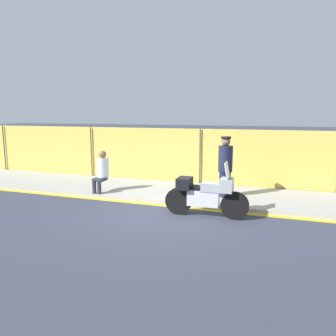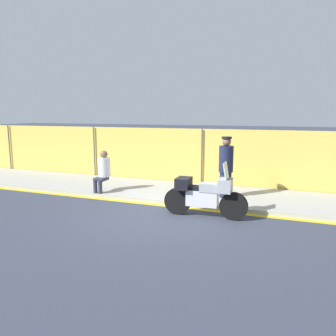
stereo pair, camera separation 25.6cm
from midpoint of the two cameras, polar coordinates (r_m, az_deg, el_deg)
ground_plane at (r=8.71m, az=0.24°, el=-8.41°), size 120.00×120.00×0.00m
sidewalk at (r=10.88m, az=4.62°, el=-4.43°), size 33.85×2.75×0.12m
curb_paint_stripe at (r=9.54m, az=2.17°, el=-6.78°), size 33.85×0.18×0.01m
storefront_fence at (r=12.08m, az=6.60°, el=1.77°), size 32.16×0.17×2.12m
motorcycle at (r=8.59m, az=7.20°, el=-4.64°), size 2.21×0.53×1.47m
officer_standing at (r=10.14m, az=10.76°, el=0.22°), size 0.44×0.44×1.86m
person_seated_on_curb at (r=10.99m, az=-10.56°, el=-0.15°), size 0.41×0.70×1.35m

